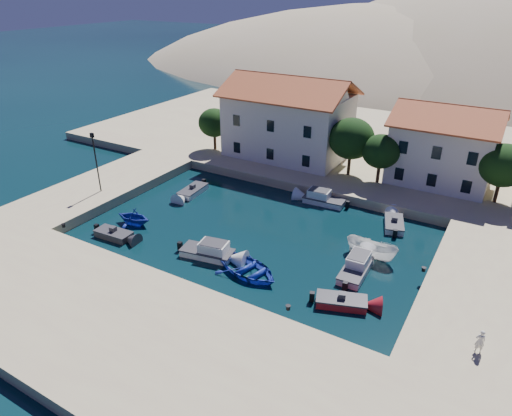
% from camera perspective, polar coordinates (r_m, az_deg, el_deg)
% --- Properties ---
extents(ground, '(400.00, 400.00, 0.00)m').
position_cam_1_polar(ground, '(34.62, -8.71, -10.20)').
color(ground, black).
rests_on(ground, ground).
extents(quay_south, '(52.00, 12.00, 1.00)m').
position_cam_1_polar(quay_south, '(31.03, -15.91, -14.89)').
color(quay_south, tan).
rests_on(quay_south, ground).
extents(quay_east, '(11.00, 20.00, 1.00)m').
position_cam_1_polar(quay_east, '(36.91, 28.92, -10.15)').
color(quay_east, tan).
rests_on(quay_east, ground).
extents(quay_west, '(8.00, 20.00, 1.00)m').
position_cam_1_polar(quay_west, '(52.54, -18.22, 2.65)').
color(quay_west, tan).
rests_on(quay_west, ground).
extents(quay_north, '(80.00, 36.00, 1.00)m').
position_cam_1_polar(quay_north, '(64.41, 14.45, 7.46)').
color(quay_north, tan).
rests_on(quay_north, ground).
extents(building_left, '(14.70, 9.45, 9.70)m').
position_cam_1_polar(building_left, '(56.64, 4.08, 11.43)').
color(building_left, beige).
rests_on(building_left, quay_north).
extents(building_mid, '(10.50, 8.40, 8.30)m').
position_cam_1_polar(building_mid, '(52.66, 22.46, 7.53)').
color(building_mid, beige).
rests_on(building_mid, quay_north).
extents(trees, '(37.30, 5.30, 6.45)m').
position_cam_1_polar(trees, '(50.94, 13.40, 7.78)').
color(trees, '#382314').
rests_on(trees, quay_north).
extents(lamppost, '(0.35, 0.25, 6.22)m').
position_cam_1_polar(lamppost, '(48.77, -19.43, 6.05)').
color(lamppost, black).
rests_on(lamppost, quay_west).
extents(bollards, '(29.36, 9.56, 0.30)m').
position_cam_1_polar(bollards, '(35.14, -1.28, -6.96)').
color(bollards, black).
rests_on(bollards, ground).
extents(motorboat_grey_sw, '(3.52, 1.71, 1.25)m').
position_cam_1_polar(motorboat_grey_sw, '(42.65, -17.35, -3.16)').
color(motorboat_grey_sw, '#36343A').
rests_on(motorboat_grey_sw, ground).
extents(cabin_cruiser_south, '(4.64, 2.62, 1.60)m').
position_cam_1_polar(cabin_cruiser_south, '(38.15, -6.11, -5.38)').
color(cabin_cruiser_south, white).
rests_on(cabin_cruiser_south, ground).
extents(rowboat_south, '(6.18, 5.04, 1.12)m').
position_cam_1_polar(rowboat_south, '(36.05, -0.95, -8.20)').
color(rowboat_south, '#1C2F9C').
rests_on(rowboat_south, ground).
extents(motorboat_red_se, '(3.87, 2.67, 1.25)m').
position_cam_1_polar(motorboat_red_se, '(33.28, 10.63, -11.44)').
color(motorboat_red_se, maroon).
rests_on(motorboat_red_se, ground).
extents(cabin_cruiser_east, '(1.93, 4.43, 1.60)m').
position_cam_1_polar(cabin_cruiser_east, '(36.61, 12.35, -7.41)').
color(cabin_cruiser_east, white).
rests_on(cabin_cruiser_east, ground).
extents(boat_east, '(4.58, 2.11, 1.71)m').
position_cam_1_polar(boat_east, '(39.20, 14.13, -5.99)').
color(boat_east, white).
rests_on(boat_east, ground).
extents(motorboat_white_ne, '(2.65, 3.87, 1.25)m').
position_cam_1_polar(motorboat_white_ne, '(44.31, 16.86, -1.93)').
color(motorboat_white_ne, white).
rests_on(motorboat_white_ne, ground).
extents(rowboat_west, '(3.79, 3.39, 1.82)m').
position_cam_1_polar(rowboat_west, '(44.59, -14.94, -1.92)').
color(rowboat_west, '#1C2F9C').
rests_on(rowboat_west, ground).
extents(motorboat_white_west, '(2.03, 3.97, 1.25)m').
position_cam_1_polar(motorboat_white_west, '(49.65, -7.90, 2.14)').
color(motorboat_white_west, white).
rests_on(motorboat_white_west, ground).
extents(cabin_cruiser_north, '(4.32, 2.02, 1.60)m').
position_cam_1_polar(cabin_cruiser_north, '(47.33, 8.52, 1.08)').
color(cabin_cruiser_north, white).
rests_on(cabin_cruiser_north, ground).
extents(pedestrian, '(0.68, 0.57, 1.58)m').
position_cam_1_polar(pedestrian, '(30.44, 26.20, -14.71)').
color(pedestrian, silver).
rests_on(pedestrian, quay_east).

